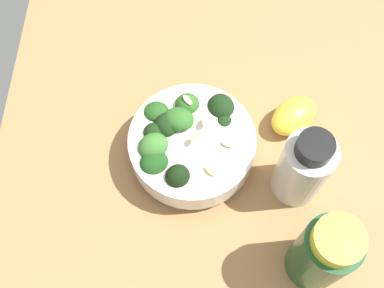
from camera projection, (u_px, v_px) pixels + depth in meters
The scene contains 5 objects.
ground_plane at pixel (210, 157), 77.12cm from camera, with size 66.20×66.20×4.90cm, color #996D42.
bowl_of_broccoli at pixel (189, 142), 71.09cm from camera, with size 18.42×18.42×8.55cm.
lemon_wedge at pixel (294, 116), 74.81cm from camera, with size 8.00×5.27×4.64cm, color yellow.
bottle_tall at pixel (324, 253), 61.05cm from camera, with size 7.30×7.30×15.15cm.
bottle_short at pixel (304, 168), 66.45cm from camera, with size 7.05×7.05×14.63cm.
Camera 1 is at (30.47, -1.61, 68.46)cm, focal length 45.54 mm.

